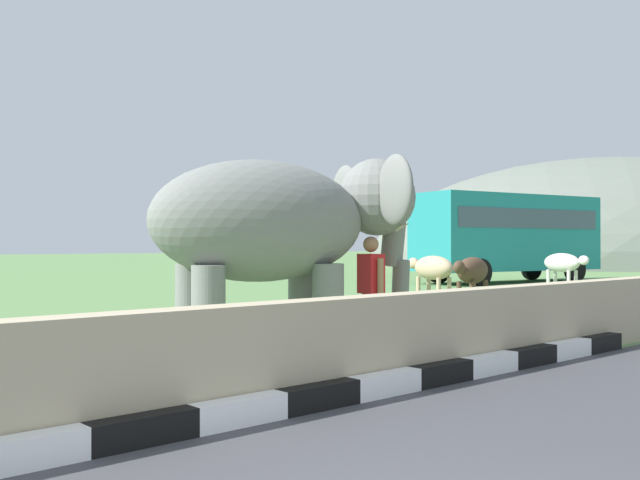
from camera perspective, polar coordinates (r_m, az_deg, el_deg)
striped_curb at (r=5.63m, az=-18.10°, el=-14.95°), size 16.20×0.20×0.24m
barrier_parapet at (r=7.05m, az=-1.14°, el=-8.84°), size 28.00×0.36×1.00m
elephant at (r=10.17m, az=-2.89°, el=1.29°), size 4.08×2.96×2.83m
person_handler at (r=10.54m, az=4.05°, el=-3.68°), size 0.33×0.64×1.66m
bus_teal at (r=29.95m, az=14.64°, el=0.70°), size 8.59×3.94×3.50m
cow_near at (r=19.94m, az=8.90°, el=-2.26°), size 0.92×1.93×1.23m
cow_mid at (r=18.01m, az=11.94°, el=-2.46°), size 1.92×1.01×1.23m
cow_far at (r=26.47m, az=18.69°, el=-1.77°), size 0.89×1.93×1.23m
hill_east at (r=64.08m, az=22.10°, el=-1.69°), size 44.15×35.32×16.92m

